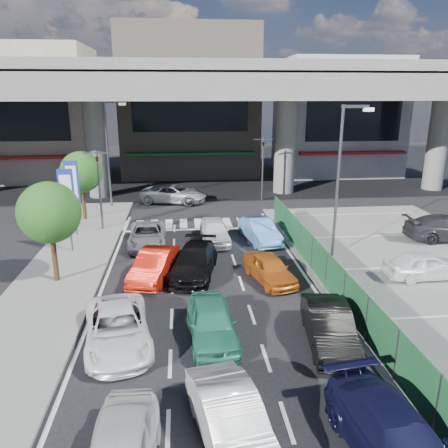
{
  "coord_description": "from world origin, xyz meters",
  "views": [
    {
      "loc": [
        -1.06,
        -15.55,
        8.56
      ],
      "look_at": [
        1.07,
        5.94,
        2.04
      ],
      "focal_mm": 35.0,
      "sensor_mm": 36.0,
      "label": 1
    }
  ],
  "objects": [
    {
      "name": "ground",
      "position": [
        0.0,
        0.0,
        0.0
      ],
      "size": [
        120.0,
        120.0,
        0.0
      ],
      "primitive_type": "plane",
      "color": "black",
      "rests_on": "ground"
    },
    {
      "name": "parking_lot",
      "position": [
        11.0,
        2.0,
        0.03
      ],
      "size": [
        12.0,
        28.0,
        0.06
      ],
      "primitive_type": "cube",
      "color": "slate",
      "rests_on": "ground"
    },
    {
      "name": "sidewalk_left",
      "position": [
        -7.0,
        4.0,
        0.06
      ],
      "size": [
        4.0,
        30.0,
        0.12
      ],
      "primitive_type": "cube",
      "color": "slate",
      "rests_on": "ground"
    },
    {
      "name": "fence_run",
      "position": [
        5.3,
        1.0,
        0.9
      ],
      "size": [
        0.16,
        22.0,
        1.8
      ],
      "primitive_type": null,
      "color": "#1D562F",
      "rests_on": "ground"
    },
    {
      "name": "expressway",
      "position": [
        0.0,
        22.0,
        8.76
      ],
      "size": [
        64.0,
        14.0,
        10.75
      ],
      "color": "slate",
      "rests_on": "ground"
    },
    {
      "name": "building_west",
      "position": [
        -16.0,
        31.97,
        6.49
      ],
      "size": [
        12.0,
        10.9,
        13.0
      ],
      "color": "gray",
      "rests_on": "ground"
    },
    {
      "name": "building_center",
      "position": [
        0.0,
        32.97,
        7.49
      ],
      "size": [
        14.0,
        10.9,
        15.0
      ],
      "color": "gray",
      "rests_on": "ground"
    },
    {
      "name": "building_east",
      "position": [
        16.0,
        31.97,
        5.99
      ],
      "size": [
        12.0,
        10.9,
        12.0
      ],
      "color": "gray",
      "rests_on": "ground"
    },
    {
      "name": "traffic_light_left",
      "position": [
        -6.2,
        12.0,
        3.94
      ],
      "size": [
        1.6,
        1.24,
        5.2
      ],
      "color": "#595B60",
      "rests_on": "ground"
    },
    {
      "name": "traffic_light_right",
      "position": [
        5.5,
        19.0,
        3.94
      ],
      "size": [
        1.6,
        1.24,
        5.2
      ],
      "color": "#595B60",
      "rests_on": "ground"
    },
    {
      "name": "street_lamp_right",
      "position": [
        7.17,
        6.0,
        4.77
      ],
      "size": [
        1.65,
        0.22,
        8.0
      ],
      "color": "#595B60",
      "rests_on": "ground"
    },
    {
      "name": "street_lamp_left",
      "position": [
        -6.33,
        18.0,
        4.77
      ],
      "size": [
        1.65,
        0.22,
        8.0
      ],
      "color": "#595B60",
      "rests_on": "ground"
    },
    {
      "name": "signboard_near",
      "position": [
        -7.2,
        7.99,
        3.06
      ],
      "size": [
        0.8,
        0.14,
        4.7
      ],
      "color": "#595B60",
      "rests_on": "ground"
    },
    {
      "name": "signboard_far",
      "position": [
        -7.6,
        10.99,
        3.06
      ],
      "size": [
        0.8,
        0.14,
        4.7
      ],
      "color": "#595B60",
      "rests_on": "ground"
    },
    {
      "name": "tree_near",
      "position": [
        -7.0,
        4.0,
        3.39
      ],
      "size": [
        2.8,
        2.8,
        4.8
      ],
      "color": "#382314",
      "rests_on": "ground"
    },
    {
      "name": "tree_far",
      "position": [
        -7.8,
        14.5,
        3.39
      ],
      "size": [
        2.8,
        2.8,
        4.8
      ],
      "color": "#382314",
      "rests_on": "ground"
    },
    {
      "name": "hatch_white_back_mid",
      "position": [
        0.01,
        -6.59,
        0.69
      ],
      "size": [
        2.29,
        4.4,
        1.38
      ],
      "primitive_type": "imported",
      "rotation": [
        0.0,
        0.0,
        0.21
      ],
      "color": "silver",
      "rests_on": "ground"
    },
    {
      "name": "minivan_navy_back",
      "position": [
        3.82,
        -7.62,
        0.69
      ],
      "size": [
        2.56,
        4.97,
        1.38
      ],
      "primitive_type": "imported",
      "rotation": [
        0.0,
        0.0,
        0.14
      ],
      "color": "black",
      "rests_on": "ground"
    },
    {
      "name": "sedan_white_mid_left",
      "position": [
        -3.43,
        -1.7,
        0.66
      ],
      "size": [
        2.96,
        5.03,
        1.31
      ],
      "primitive_type": "imported",
      "rotation": [
        0.0,
        0.0,
        0.17
      ],
      "color": "white",
      "rests_on": "ground"
    },
    {
      "name": "taxi_teal_mid",
      "position": [
        -0.12,
        -1.66,
        0.69
      ],
      "size": [
        1.84,
        4.13,
        1.38
      ],
      "primitive_type": "imported",
      "rotation": [
        0.0,
        0.0,
        0.05
      ],
      "color": "#2A8568",
      "rests_on": "ground"
    },
    {
      "name": "hatch_black_mid_right",
      "position": [
        3.96,
        -2.37,
        0.69
      ],
      "size": [
        1.98,
        4.34,
        1.38
      ],
      "primitive_type": "imported",
      "rotation": [
        0.0,
        0.0,
        -0.13
      ],
      "color": "black",
      "rests_on": "ground"
    },
    {
      "name": "taxi_orange_left",
      "position": [
        -2.45,
        3.97,
        0.69
      ],
      "size": [
        2.46,
        4.42,
        1.38
      ],
      "primitive_type": "imported",
      "rotation": [
        0.0,
        0.0,
        -0.25
      ],
      "color": "red",
      "rests_on": "ground"
    },
    {
      "name": "sedan_black_mid",
      "position": [
        -0.56,
        4.21,
        0.69
      ],
      "size": [
        2.83,
        5.04,
        1.38
      ],
      "primitive_type": "imported",
      "rotation": [
        0.0,
        0.0,
        -0.2
      ],
      "color": "black",
      "rests_on": "ground"
    },
    {
      "name": "taxi_orange_right",
      "position": [
        2.95,
        3.16,
        0.63
      ],
      "size": [
        2.36,
        3.95,
        1.26
      ],
      "primitive_type": "imported",
      "rotation": [
        0.0,
        0.0,
        0.25
      ],
      "color": "#B85B18",
      "rests_on": "ground"
    },
    {
      "name": "wagon_silver_front_left",
      "position": [
        -3.12,
        8.78,
        0.63
      ],
      "size": [
        2.18,
        4.57,
        1.26
      ],
      "primitive_type": "imported",
      "rotation": [
        0.0,
        0.0,
        0.02
      ],
      "color": "#A9AAB1",
      "rests_on": "ground"
    },
    {
      "name": "sedan_white_front_mid",
      "position": [
        0.82,
        9.03,
        0.69
      ],
      "size": [
        1.74,
        4.09,
        1.38
      ],
      "primitive_type": "imported",
      "rotation": [
        0.0,
        0.0,
        0.03
      ],
      "color": "white",
      "rests_on": "ground"
    },
    {
      "name": "kei_truck_front_right",
      "position": [
        3.5,
        8.86,
        0.69
      ],
      "size": [
        2.16,
        4.38,
        1.38
      ],
      "primitive_type": "imported",
      "rotation": [
        0.0,
        0.0,
        0.17
      ],
      "color": "#4E90D2",
      "rests_on": "ground"
    },
    {
      "name": "crossing_wagon_silver",
      "position": [
        -1.73,
        19.06,
        0.73
      ],
      "size": [
        5.69,
        3.63,
        1.46
      ],
      "primitive_type": "imported",
      "rotation": [
        0.0,
        0.0,
        1.33
      ],
      "color": "#AEB2B6",
      "rests_on": "ground"
    },
    {
      "name": "parked_sedan_white",
      "position": [
        10.36,
        2.64,
        0.72
      ],
      "size": [
        3.91,
        1.67,
        1.32
      ],
      "primitive_type": "imported",
      "rotation": [
        0.0,
        0.0,
        1.6
      ],
      "color": "white",
      "rests_on": "parking_lot"
    },
    {
      "name": "traffic_cone",
      "position": [
        5.6,
        5.46,
        0.4
      ],
      "size": [
        0.41,
        0.41,
        0.69
      ],
      "primitive_type": "cone",
      "rotation": [
        0.0,
        0.0,
        -0.19
      ],
      "color": "#F6540D",
      "rests_on": "parking_lot"
    }
  ]
}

